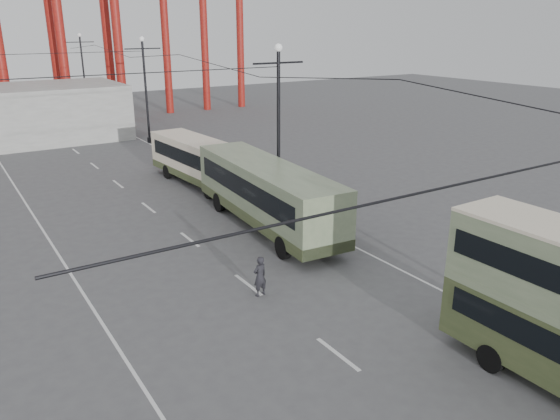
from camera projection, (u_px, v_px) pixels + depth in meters
ground at (455, 412)px, 15.28m from camera, size 160.00×160.00×0.00m
road_markings at (165, 218)px, 30.54m from camera, size 12.52×120.00×0.01m
lamp_post_mid at (279, 129)px, 30.98m from camera, size 3.20×0.44×9.32m
lamp_post_far at (146, 91)px, 48.51m from camera, size 3.20×0.44×9.32m
lamp_post_distant at (84, 73)px, 66.05m from camera, size 3.20×0.44×9.32m
single_decker_green at (267, 192)px, 28.62m from camera, size 3.66×12.28×3.42m
single_decker_cream at (199, 160)px, 36.44m from camera, size 3.11×9.89×3.03m
pedestrian at (260, 276)px, 21.60m from camera, size 0.67×0.49×1.68m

